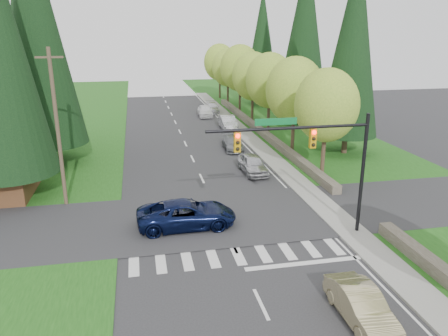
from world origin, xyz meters
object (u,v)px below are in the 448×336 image
object	(u,v)px
parked_car_d	(205,111)
parked_car_c	(228,122)
parked_car_e	(212,108)
parked_car_b	(233,143)
parked_car_a	(253,164)
sedan_champagne	(361,306)
suv_navy	(187,214)

from	to	relation	value
parked_car_d	parked_car_c	bearing A→B (deg)	-76.73
parked_car_e	parked_car_b	bearing A→B (deg)	-87.49
parked_car_a	parked_car_d	world-z (taller)	parked_car_d
parked_car_a	parked_car_e	size ratio (longest dim) A/B	0.91
parked_car_b	parked_car_e	bearing A→B (deg)	89.42
sedan_champagne	suv_navy	bearing A→B (deg)	119.72
parked_car_a	parked_car_d	size ratio (longest dim) A/B	0.96
parked_car_d	parked_car_b	bearing A→B (deg)	-86.68
parked_car_d	suv_navy	bearing A→B (deg)	-97.49
parked_car_c	parked_car_d	world-z (taller)	parked_car_c
suv_navy	parked_car_c	size ratio (longest dim) A/B	1.22
suv_navy	parked_car_d	distance (m)	33.82
sedan_champagne	parked_car_c	world-z (taller)	parked_car_c
parked_car_c	parked_car_d	xyz separation A→B (m)	(-1.40, 7.97, -0.01)
suv_navy	parked_car_e	xyz separation A→B (m)	(7.74, 35.93, -0.11)
sedan_champagne	suv_navy	distance (m)	11.40
sedan_champagne	parked_car_e	xyz separation A→B (m)	(2.08, 45.83, 0.01)
parked_car_b	sedan_champagne	bearing A→B (deg)	-88.00
sedan_champagne	parked_car_b	distance (m)	26.15
sedan_champagne	parked_car_e	bearing A→B (deg)	87.35
sedan_champagne	parked_car_c	xyz separation A→B (m)	(2.08, 35.14, 0.09)
parked_car_a	parked_car_b	size ratio (longest dim) A/B	1.02
sedan_champagne	parked_car_c	size ratio (longest dim) A/B	0.88
sedan_champagne	parked_car_e	distance (m)	45.88
suv_navy	parked_car_a	distance (m)	10.97
parked_car_c	parked_car_d	size ratio (longest dim) A/B	1.04
suv_navy	parked_car_a	xyz separation A→B (m)	(6.34, 8.95, -0.06)
suv_navy	sedan_champagne	bearing A→B (deg)	-151.14
suv_navy	parked_car_c	world-z (taller)	suv_navy
suv_navy	parked_car_b	size ratio (longest dim) A/B	1.35
sedan_champagne	parked_car_e	size ratio (longest dim) A/B	0.87
parked_car_c	suv_navy	bearing A→B (deg)	-106.06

